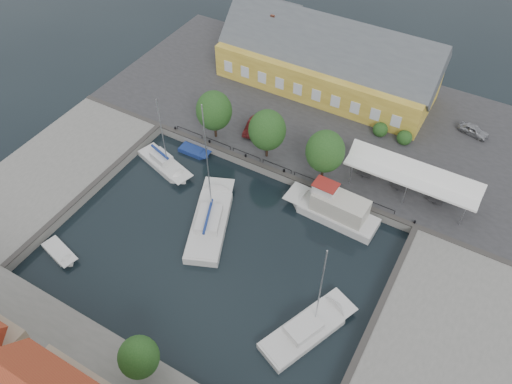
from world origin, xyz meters
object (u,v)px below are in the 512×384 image
Objects in this scene: car_red at (253,126)px; east_boat_c at (306,331)px; trawler at (335,210)px; center_sailboat at (210,222)px; car_silver at (474,130)px; west_boat_a at (164,165)px; launch_nw at (194,152)px; tent_canopy at (413,175)px; warehouse at (323,61)px; launch_sw at (60,253)px.

east_boat_c is at bearing -58.07° from car_red.
center_sailboat is at bearing -145.48° from trawler.
car_silver is 37.26m from west_boat_a.
east_boat_c is 26.16m from launch_nw.
trawler is (-9.59, -19.62, -0.60)m from car_silver.
trawler reaches higher than car_red.
warehouse is at bearing 140.14° from tent_canopy.
warehouse is 7.88× the size of car_silver.
launch_nw is at bearing -111.96° from warehouse.
car_red is (-3.10, -13.17, -2.80)m from warehouse.
trawler is at bearing -3.06° from launch_nw.
tent_canopy is at bearing 47.60° from trawler.
center_sailboat is at bearing 157.05° from car_silver.
car_red is at bearing -103.24° from warehouse.
east_boat_c is at bearing -97.25° from tent_canopy.
center_sailboat reaches higher than west_boat_a.
warehouse reaches higher than tent_canopy.
car_silver is at bearing 79.15° from east_boat_c.
trawler is at bearing 103.63° from east_boat_c.
launch_sw is at bearing -95.37° from west_boat_a.
launch_nw is (-24.33, -5.33, -3.59)m from tent_canopy.
trawler reaches higher than launch_nw.
car_silver is 33.79m from launch_nw.
center_sailboat is (-16.50, -13.70, -3.32)m from tent_canopy.
car_red is at bearing 52.39° from launch_nw.
tent_canopy is at bearing 178.00° from car_silver.
car_red is 11.65m from west_boat_a.
east_boat_c is 1.11× the size of west_boat_a.
center_sailboat is 3.36× the size of launch_sw.
west_boat_a reaches higher than launch_sw.
east_boat_c reaches higher than launch_nw.
east_boat_c is at bearing -24.59° from west_boat_a.
warehouse reaches higher than west_boat_a.
center_sailboat is at bearing -89.81° from warehouse.
east_boat_c reaches higher than trawler.
launch_sw is (-27.43, -24.26, -3.59)m from tent_canopy.
car_red is (-19.70, 0.69, -2.05)m from tent_canopy.
west_boat_a reaches higher than tent_canopy.
warehouse reaches higher than launch_nw.
west_boat_a is 4.04m from launch_nw.
warehouse is 7.46× the size of car_red.
launch_nw is (1.66, 3.68, -0.18)m from west_boat_a.
warehouse is 1.87× the size of center_sailboat.
tent_canopy is 1.18× the size of east_boat_c.
warehouse is 2.69× the size of west_boat_a.
launch_nw is at bearing -167.64° from tent_canopy.
launch_sw is (-10.84, -38.12, -4.34)m from warehouse.
trawler is (10.73, 7.38, 0.65)m from center_sailboat.
east_boat_c reaches higher than west_boat_a.
center_sailboat is at bearing -26.29° from west_boat_a.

